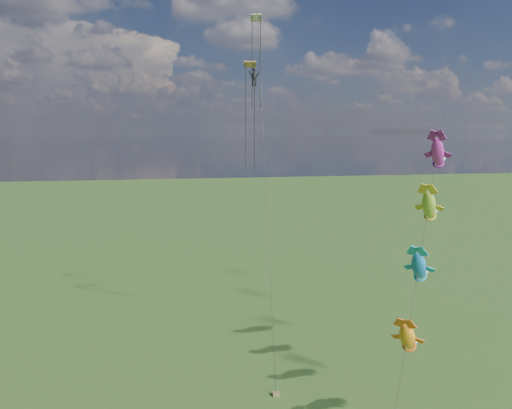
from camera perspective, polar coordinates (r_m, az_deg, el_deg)
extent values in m
cylinder|color=black|center=(31.14, 18.32, -5.43)|extent=(9.72, 12.54, 17.17)
ellipsoid|color=yellow|center=(29.00, 16.91, -14.23)|extent=(2.03, 2.29, 2.35)
ellipsoid|color=blue|center=(30.77, 18.13, -6.68)|extent=(2.03, 2.29, 2.35)
ellipsoid|color=green|center=(33.02, 19.16, -0.06)|extent=(2.03, 2.29, 2.35)
ellipsoid|color=#D833A8|center=(35.66, 20.05, 5.65)|extent=(2.03, 2.29, 2.35)
cube|color=brown|center=(32.44, 2.29, -20.81)|extent=(0.40, 0.30, 0.22)
cylinder|color=black|center=(36.90, 0.97, 5.17)|extent=(2.12, 16.97, 27.48)
cube|color=#0E9322|center=(42.60, -0.68, 15.73)|extent=(1.14, 0.73, 0.53)
cylinder|color=black|center=(42.19, -1.17, 9.76)|extent=(0.08, 0.08, 8.86)
cylinder|color=black|center=(42.32, -0.17, 9.76)|extent=(0.08, 0.08, 8.86)
cube|color=#2E35BE|center=(46.42, 0.04, 20.57)|extent=(1.14, 0.80, 0.63)
cylinder|color=black|center=(45.66, -0.42, 15.65)|extent=(0.08, 0.08, 8.04)
cylinder|color=black|center=(45.80, 0.50, 15.63)|extent=(0.08, 0.08, 8.04)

